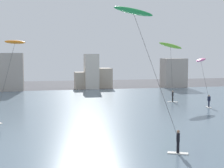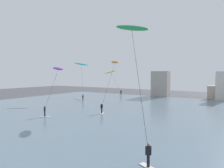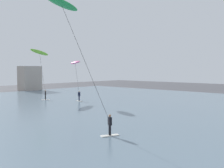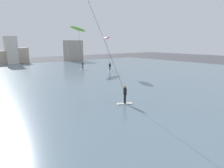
# 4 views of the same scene
# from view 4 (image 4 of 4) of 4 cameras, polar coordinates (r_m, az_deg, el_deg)

# --- Properties ---
(water_bay) EXTENTS (84.00, 52.00, 0.10)m
(water_bay) POSITION_cam_4_polar(r_m,az_deg,el_deg) (31.26, -19.04, 0.91)
(water_bay) COLOR slate
(water_bay) RESTS_ON ground
(far_shore_buildings) EXTENTS (37.54, 6.49, 7.12)m
(far_shore_buildings) POSITION_cam_4_polar(r_m,az_deg,el_deg) (57.94, -27.43, 7.77)
(far_shore_buildings) COLOR gray
(far_shore_buildings) RESTS_ON ground
(kitesurfer_lime) EXTENTS (4.14, 4.08, 8.75)m
(kitesurfer_lime) POSITION_cam_4_polar(r_m,az_deg,el_deg) (44.02, -9.35, 14.27)
(kitesurfer_lime) COLOR silver
(kitesurfer_lime) RESTS_ON water_bay
(kitesurfer_pink) EXTENTS (3.90, 4.39, 6.45)m
(kitesurfer_pink) POSITION_cam_4_polar(r_m,az_deg,el_deg) (36.02, -1.58, 12.05)
(kitesurfer_pink) COLOR silver
(kitesurfer_pink) RESTS_ON water_bay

